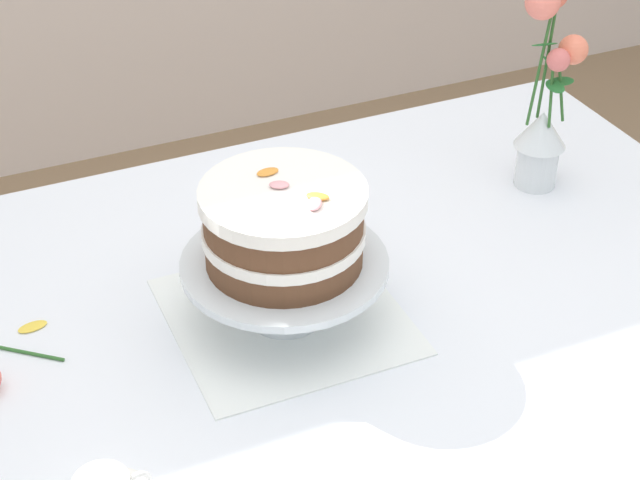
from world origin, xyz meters
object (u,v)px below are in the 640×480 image
object	(u,v)px
layer_cake	(285,227)
dining_table	(347,357)
cake_stand	(286,272)
flower_vase	(545,105)

from	to	relation	value
layer_cake	dining_table	bearing A→B (deg)	-11.29
dining_table	layer_cake	world-z (taller)	layer_cake
dining_table	cake_stand	bearing A→B (deg)	168.70
cake_stand	layer_cake	world-z (taller)	layer_cake
layer_cake	flower_vase	bearing A→B (deg)	17.60
dining_table	layer_cake	bearing A→B (deg)	168.71
cake_stand	flower_vase	world-z (taller)	flower_vase
flower_vase	cake_stand	bearing A→B (deg)	-162.40
dining_table	cake_stand	world-z (taller)	cake_stand
cake_stand	layer_cake	size ratio (longest dim) A/B	1.28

